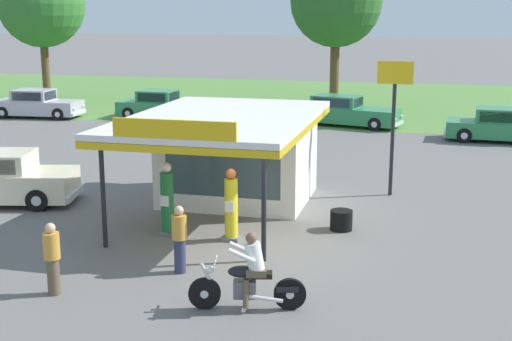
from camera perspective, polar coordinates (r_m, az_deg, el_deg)
ground_plane at (r=17.05m, az=0.44°, el=-6.66°), size 300.00×300.00×0.00m
grass_verge_strip at (r=46.12m, az=9.32°, el=5.68°), size 120.00×24.00×0.01m
service_station_kiosk at (r=20.91m, az=-1.71°, el=1.81°), size 4.95×7.69×3.33m
gas_pump_nearside at (r=18.15m, az=-7.31°, el=-2.60°), size 0.44×0.44×1.94m
gas_pump_offside at (r=17.62m, az=-2.06°, el=-3.09°), size 0.44×0.44×1.88m
motorcycle_with_rider at (r=13.67m, az=-0.57°, el=-8.82°), size 2.28×0.80×1.58m
parked_car_back_row_centre_right at (r=33.01m, az=19.71°, el=3.42°), size 5.34×2.13×1.50m
parked_car_back_row_left at (r=35.76m, az=7.26°, el=4.80°), size 5.79×3.03×1.53m
parked_car_back_row_centre at (r=38.32m, az=-7.78°, el=5.30°), size 5.00×2.16×1.53m
parked_car_back_row_right at (r=40.19m, az=-17.58°, el=5.18°), size 5.04×2.18×1.53m
bystander_leaning_by_kiosk at (r=14.90m, az=-16.42°, el=-6.87°), size 0.34×0.34×1.54m
bystander_strolling_foreground at (r=15.55m, az=-6.31°, el=-5.54°), size 0.34×0.34×1.55m
tree_oak_far_left at (r=47.97m, az=-17.07°, el=12.77°), size 5.55×5.70×8.95m
tree_oak_distant_spare at (r=43.05m, az=6.79°, el=13.45°), size 5.52×5.52×9.08m
roadside_pole_sign at (r=21.99m, az=11.28°, el=5.41°), size 1.10×0.12×4.24m
spare_tire_stack at (r=18.72m, az=7.03°, el=-4.07°), size 0.60×0.60×0.54m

